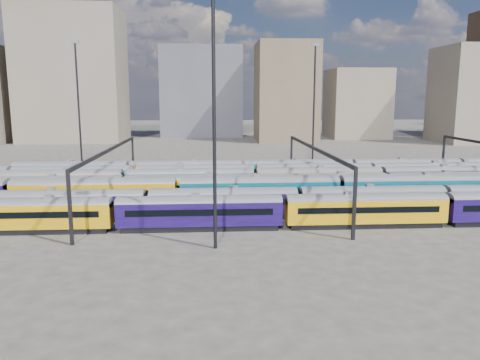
{
  "coord_description": "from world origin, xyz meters",
  "views": [
    {
      "loc": [
        -5.32,
        -68.12,
        15.29
      ],
      "look_at": [
        -1.03,
        1.03,
        3.0
      ],
      "focal_mm": 35.0,
      "sensor_mm": 36.0,
      "label": 1
    }
  ],
  "objects": [
    {
      "name": "ground",
      "position": [
        0.0,
        0.0,
        0.0
      ],
      "size": [
        500.0,
        500.0,
        0.0
      ],
      "primitive_type": "plane",
      "color": "#3C3732",
      "rests_on": "ground"
    },
    {
      "name": "rake_2",
      "position": [
        -21.06,
        -5.0,
        2.89
      ],
      "size": [
        155.93,
        3.26,
        5.49
      ],
      "color": "black",
      "rests_on": "ground"
    },
    {
      "name": "gantry_1",
      "position": [
        -20.0,
        0.0,
        6.79
      ],
      "size": [
        0.35,
        40.35,
        8.03
      ],
      "color": "black",
      "rests_on": "ground"
    },
    {
      "name": "mast_3",
      "position": [
        15.0,
        24.0,
        13.97
      ],
      "size": [
        1.4,
        0.5,
        25.6
      ],
      "color": "black",
      "rests_on": "ground"
    },
    {
      "name": "rake_3",
      "position": [
        -8.36,
        0.0,
        2.53
      ],
      "size": [
        97.86,
        2.87,
        4.82
      ],
      "color": "black",
      "rests_on": "ground"
    },
    {
      "name": "rake_6",
      "position": [
        10.35,
        15.0,
        2.6
      ],
      "size": [
        100.28,
        2.94,
        4.94
      ],
      "color": "black",
      "rests_on": "ground"
    },
    {
      "name": "rake_5",
      "position": [
        2.08,
        10.0,
        2.59
      ],
      "size": [
        120.17,
        2.93,
        4.93
      ],
      "color": "black",
      "rests_on": "ground"
    },
    {
      "name": "rake_0",
      "position": [
        -6.71,
        -15.0,
        2.52
      ],
      "size": [
        136.91,
        2.86,
        4.81
      ],
      "color": "black",
      "rests_on": "ground"
    },
    {
      "name": "mast_2",
      "position": [
        -5.0,
        -22.0,
        13.97
      ],
      "size": [
        1.4,
        0.5,
        25.6
      ],
      "color": "black",
      "rests_on": "ground"
    },
    {
      "name": "rake_4",
      "position": [
        -8.7,
        5.0,
        2.65
      ],
      "size": [
        143.37,
        3.0,
        5.04
      ],
      "color": "black",
      "rests_on": "ground"
    },
    {
      "name": "gantry_2",
      "position": [
        10.0,
        0.0,
        6.79
      ],
      "size": [
        0.35,
        40.35,
        8.03
      ],
      "color": "black",
      "rests_on": "ground"
    },
    {
      "name": "rake_1",
      "position": [
        -13.46,
        -10.0,
        2.47
      ],
      "size": [
        114.9,
        2.8,
        4.71
      ],
      "color": "black",
      "rests_on": "ground"
    },
    {
      "name": "mast_1",
      "position": [
        -30.0,
        22.0,
        13.97
      ],
      "size": [
        1.4,
        0.5,
        25.6
      ],
      "color": "black",
      "rests_on": "ground"
    }
  ]
}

